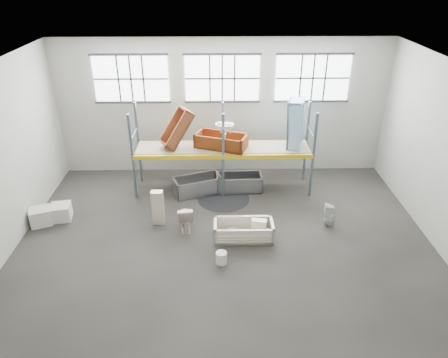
{
  "coord_description": "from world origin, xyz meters",
  "views": [
    {
      "loc": [
        -0.21,
        -9.79,
        7.32
      ],
      "look_at": [
        0.0,
        1.5,
        1.4
      ],
      "focal_mm": 33.7,
      "sensor_mm": 36.0,
      "label": 1
    }
  ],
  "objects_px": {
    "steel_tub_right": "(239,182)",
    "cistern_tall": "(158,207)",
    "blue_tub_upright": "(295,124)",
    "bucket": "(221,258)",
    "bathtub_beige": "(244,230)",
    "toilet_beige": "(185,217)",
    "rust_tub_flat": "(221,141)",
    "toilet_white": "(330,215)",
    "steel_tub_left": "(198,185)",
    "carton_near": "(41,216)"
  },
  "relations": [
    {
      "from": "bathtub_beige",
      "to": "bucket",
      "type": "relative_size",
      "value": 5.0
    },
    {
      "from": "steel_tub_left",
      "to": "blue_tub_upright",
      "type": "height_order",
      "value": "blue_tub_upright"
    },
    {
      "from": "steel_tub_right",
      "to": "rust_tub_flat",
      "type": "relative_size",
      "value": 0.92
    },
    {
      "from": "blue_tub_upright",
      "to": "steel_tub_left",
      "type": "bearing_deg",
      "value": -173.65
    },
    {
      "from": "cistern_tall",
      "to": "bucket",
      "type": "height_order",
      "value": "cistern_tall"
    },
    {
      "from": "toilet_beige",
      "to": "steel_tub_right",
      "type": "bearing_deg",
      "value": -133.73
    },
    {
      "from": "steel_tub_left",
      "to": "blue_tub_upright",
      "type": "xyz_separation_m",
      "value": [
        3.33,
        0.37,
        2.1
      ]
    },
    {
      "from": "toilet_beige",
      "to": "carton_near",
      "type": "relative_size",
      "value": 1.32
    },
    {
      "from": "toilet_beige",
      "to": "cistern_tall",
      "type": "bearing_deg",
      "value": -28.27
    },
    {
      "from": "bathtub_beige",
      "to": "bucket",
      "type": "bearing_deg",
      "value": -119.66
    },
    {
      "from": "steel_tub_right",
      "to": "cistern_tall",
      "type": "bearing_deg",
      "value": -141.43
    },
    {
      "from": "toilet_white",
      "to": "rust_tub_flat",
      "type": "relative_size",
      "value": 0.43
    },
    {
      "from": "blue_tub_upright",
      "to": "bucket",
      "type": "distance_m",
      "value": 5.44
    },
    {
      "from": "steel_tub_right",
      "to": "bucket",
      "type": "xyz_separation_m",
      "value": [
        -0.68,
        -4.08,
        -0.12
      ]
    },
    {
      "from": "toilet_beige",
      "to": "rust_tub_flat",
      "type": "xyz_separation_m",
      "value": [
        1.13,
        2.56,
        1.41
      ]
    },
    {
      "from": "bathtub_beige",
      "to": "steel_tub_left",
      "type": "relative_size",
      "value": 1.06
    },
    {
      "from": "rust_tub_flat",
      "to": "carton_near",
      "type": "height_order",
      "value": "rust_tub_flat"
    },
    {
      "from": "toilet_beige",
      "to": "carton_near",
      "type": "distance_m",
      "value": 4.5
    },
    {
      "from": "cistern_tall",
      "to": "steel_tub_left",
      "type": "relative_size",
      "value": 0.68
    },
    {
      "from": "blue_tub_upright",
      "to": "bucket",
      "type": "bearing_deg",
      "value": -120.85
    },
    {
      "from": "toilet_beige",
      "to": "toilet_white",
      "type": "distance_m",
      "value": 4.42
    },
    {
      "from": "steel_tub_right",
      "to": "toilet_beige",
      "type": "bearing_deg",
      "value": -126.33
    },
    {
      "from": "steel_tub_right",
      "to": "blue_tub_upright",
      "type": "relative_size",
      "value": 0.94
    },
    {
      "from": "steel_tub_left",
      "to": "blue_tub_upright",
      "type": "relative_size",
      "value": 0.97
    },
    {
      "from": "cistern_tall",
      "to": "carton_near",
      "type": "xyz_separation_m",
      "value": [
        -3.64,
        0.01,
        -0.29
      ]
    },
    {
      "from": "toilet_beige",
      "to": "steel_tub_left",
      "type": "relative_size",
      "value": 0.5
    },
    {
      "from": "steel_tub_left",
      "to": "blue_tub_upright",
      "type": "distance_m",
      "value": 3.95
    },
    {
      "from": "toilet_white",
      "to": "carton_near",
      "type": "height_order",
      "value": "toilet_white"
    },
    {
      "from": "rust_tub_flat",
      "to": "bucket",
      "type": "distance_m",
      "value": 4.55
    },
    {
      "from": "cistern_tall",
      "to": "carton_near",
      "type": "distance_m",
      "value": 3.65
    },
    {
      "from": "bathtub_beige",
      "to": "carton_near",
      "type": "height_order",
      "value": "carton_near"
    },
    {
      "from": "bathtub_beige",
      "to": "steel_tub_left",
      "type": "xyz_separation_m",
      "value": [
        -1.45,
        2.71,
        0.04
      ]
    },
    {
      "from": "blue_tub_upright",
      "to": "carton_near",
      "type": "bearing_deg",
      "value": -164.49
    },
    {
      "from": "bathtub_beige",
      "to": "steel_tub_left",
      "type": "bearing_deg",
      "value": 118.0
    },
    {
      "from": "bathtub_beige",
      "to": "toilet_beige",
      "type": "bearing_deg",
      "value": 163.74
    },
    {
      "from": "bucket",
      "to": "carton_near",
      "type": "relative_size",
      "value": 0.56
    },
    {
      "from": "bathtub_beige",
      "to": "rust_tub_flat",
      "type": "xyz_separation_m",
      "value": [
        -0.62,
        3.06,
        1.56
      ]
    },
    {
      "from": "steel_tub_right",
      "to": "carton_near",
      "type": "bearing_deg",
      "value": -161.65
    },
    {
      "from": "cistern_tall",
      "to": "bathtub_beige",
      "type": "bearing_deg",
      "value": -15.43
    },
    {
      "from": "bathtub_beige",
      "to": "toilet_beige",
      "type": "height_order",
      "value": "toilet_beige"
    },
    {
      "from": "toilet_beige",
      "to": "carton_near",
      "type": "xyz_separation_m",
      "value": [
        -4.48,
        0.33,
        -0.14
      ]
    },
    {
      "from": "bucket",
      "to": "toilet_beige",
      "type": "bearing_deg",
      "value": 122.71
    },
    {
      "from": "bucket",
      "to": "bathtub_beige",
      "type": "bearing_deg",
      "value": 60.42
    },
    {
      "from": "toilet_white",
      "to": "blue_tub_upright",
      "type": "distance_m",
      "value": 3.32
    },
    {
      "from": "bathtub_beige",
      "to": "rust_tub_flat",
      "type": "bearing_deg",
      "value": 101.33
    },
    {
      "from": "toilet_beige",
      "to": "bathtub_beige",
      "type": "bearing_deg",
      "value": 156.43
    },
    {
      "from": "bathtub_beige",
      "to": "cistern_tall",
      "type": "distance_m",
      "value": 2.74
    },
    {
      "from": "cistern_tall",
      "to": "rust_tub_flat",
      "type": "relative_size",
      "value": 0.65
    },
    {
      "from": "toilet_white",
      "to": "steel_tub_left",
      "type": "relative_size",
      "value": 0.45
    },
    {
      "from": "rust_tub_flat",
      "to": "blue_tub_upright",
      "type": "relative_size",
      "value": 1.02
    }
  ]
}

